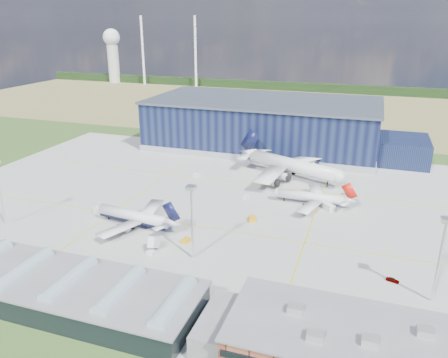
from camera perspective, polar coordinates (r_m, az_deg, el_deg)
ground at (r=160.05m, az=-3.23°, el=-4.50°), size 600.00×600.00×0.00m
apron at (r=168.53m, az=-1.96°, el=-3.15°), size 220.00×160.00×0.08m
farmland at (r=364.96m, az=9.92°, el=9.35°), size 600.00×220.00×0.01m
treeline at (r=442.49m, az=11.70°, el=11.63°), size 600.00×8.00×8.00m
horizon_dressing at (r=495.84m, az=-11.49°, el=16.05°), size 440.20×18.00×70.00m
hangar at (r=241.63m, az=5.81°, el=6.89°), size 145.00×62.00×26.10m
ops_building at (r=96.91m, az=15.12°, el=-20.41°), size 46.00×23.00×10.90m
glass_concourse at (r=115.56m, az=-17.90°, el=-14.01°), size 78.00×23.00×8.60m
light_mast_center at (r=124.97m, az=-4.24°, el=-4.13°), size 2.60×2.60×23.00m
light_mast_east at (r=118.07m, az=26.57°, el=-7.91°), size 2.60×2.60×23.00m
airliner_navy at (r=151.55m, az=-11.81°, el=-4.04°), size 38.58×37.92×11.38m
airliner_red at (r=168.14m, az=11.25°, el=-1.70°), size 32.09×31.40×10.41m
airliner_widebody at (r=194.38m, az=9.02°, el=2.67°), size 72.16×71.50×18.13m
gse_tug_a at (r=153.92m, az=3.67°, el=-5.24°), size 3.55×4.33×1.56m
gse_tug_b at (r=140.33m, az=-5.04°, el=-8.01°), size 2.39×3.23×1.29m
gse_van_a at (r=164.60m, az=-15.58°, el=-4.04°), size 6.13×2.87×2.63m
gse_cart_a at (r=172.41m, az=2.89°, el=-2.41°), size 2.31×3.05×1.20m
gse_van_b at (r=166.73m, az=13.51°, el=-3.58°), size 5.09×5.37×2.33m
gse_tug_c at (r=208.69m, az=11.22°, el=1.36°), size 3.03×4.01×1.57m
gse_cart_b at (r=195.98m, az=-3.58°, el=0.46°), size 3.94×3.26×1.47m
airstair at (r=136.73m, az=-9.11°, el=-8.53°), size 2.50×5.36×3.34m
car_a at (r=129.08m, az=21.16°, el=-12.19°), size 3.71×2.27×1.18m
car_b at (r=117.02m, az=-6.39°, el=-14.37°), size 3.91×1.58×1.26m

